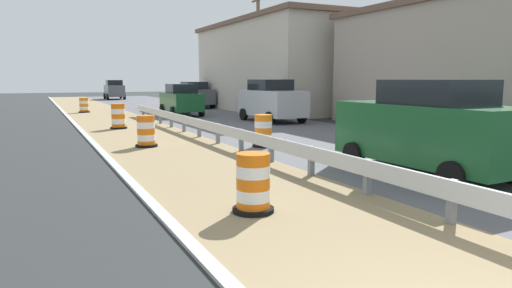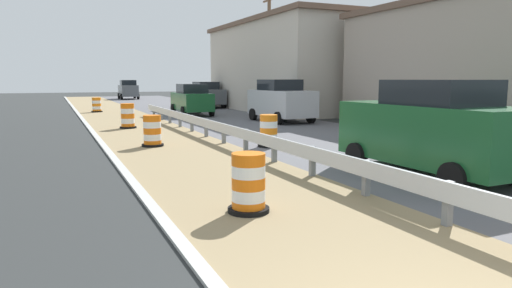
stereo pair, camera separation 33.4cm
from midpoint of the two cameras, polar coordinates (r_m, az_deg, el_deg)
guardrail_median at (r=8.33m, az=16.54°, el=-4.18°), size 0.18×44.11×0.71m
traffic_barrel_close at (r=7.77m, az=-1.59°, el=-5.20°), size 0.71×0.71×1.01m
traffic_barrel_mid at (r=15.70m, az=-14.01°, el=1.36°), size 0.73×0.73×1.04m
traffic_barrel_far at (r=15.24m, az=0.27°, el=1.45°), size 0.72×0.72×1.07m
traffic_barrel_farther at (r=21.76m, az=-17.06°, el=3.16°), size 0.75×0.75×1.13m
traffic_barrel_farthest at (r=33.06m, az=-20.74°, el=4.42°), size 0.73×0.73×0.99m
car_lead_near_lane at (r=11.37m, az=19.79°, el=1.88°), size 2.17×4.62×2.21m
car_trailing_near_lane at (r=24.35m, az=1.55°, el=5.38°), size 2.24×4.39×2.20m
car_lead_far_lane at (r=53.61m, az=-17.29°, el=6.42°), size 2.05×4.09×2.11m
car_mid_far_lane at (r=36.54m, az=-7.81°, el=6.05°), size 2.03×4.29×2.01m
car_trailing_far_lane at (r=28.97m, az=-9.57°, el=5.43°), size 2.05×4.48×1.93m
roadside_shop_near at (r=22.94m, az=27.56°, el=8.69°), size 7.70×14.98×5.68m
roadside_shop_far at (r=33.97m, az=4.01°, el=9.55°), size 9.27×15.43×6.25m
utility_pole_near at (r=19.59m, az=23.85°, el=11.89°), size 0.24×1.80×7.24m
utility_pole_mid at (r=32.50m, az=-0.05°, el=11.49°), size 0.24×1.80×8.06m
bush_roadside at (r=16.49m, az=20.36°, el=2.62°), size 3.19×3.19×1.63m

